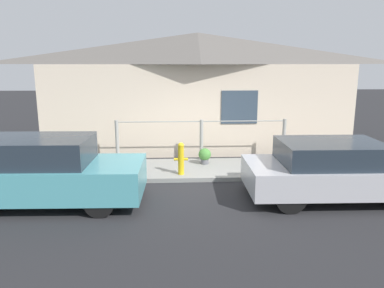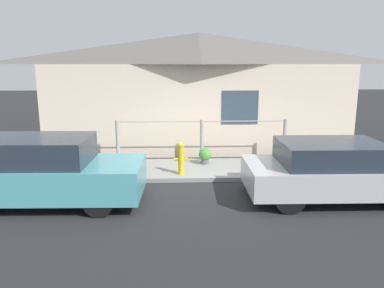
# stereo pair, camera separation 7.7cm
# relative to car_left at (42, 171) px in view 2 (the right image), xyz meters

# --- Properties ---
(ground_plane) EXTENTS (60.00, 60.00, 0.00)m
(ground_plane) POSITION_rel_car_left_xyz_m (3.49, 1.25, -0.69)
(ground_plane) COLOR #262628
(sidewalk) EXTENTS (24.00, 1.89, 0.11)m
(sidewalk) POSITION_rel_car_left_xyz_m (3.49, 2.19, -0.64)
(sidewalk) COLOR gray
(sidewalk) RESTS_ON ground_plane
(house) EXTENTS (9.99, 2.23, 3.79)m
(house) POSITION_rel_car_left_xyz_m (3.49, 4.65, 2.36)
(house) COLOR beige
(house) RESTS_ON ground_plane
(fence) EXTENTS (4.90, 0.10, 1.18)m
(fence) POSITION_rel_car_left_xyz_m (3.49, 2.99, 0.06)
(fence) COLOR #999993
(fence) RESTS_ON sidewalk
(car_left) EXTENTS (4.04, 1.72, 1.40)m
(car_left) POSITION_rel_car_left_xyz_m (0.00, 0.00, 0.00)
(car_left) COLOR teal
(car_left) RESTS_ON ground_plane
(car_right) EXTENTS (3.85, 1.78, 1.26)m
(car_right) POSITION_rel_car_left_xyz_m (6.11, -0.00, -0.06)
(car_right) COLOR #B7B7BC
(car_right) RESTS_ON ground_plane
(fire_hydrant) EXTENTS (0.35, 0.16, 0.82)m
(fire_hydrant) POSITION_rel_car_left_xyz_m (2.87, 1.59, -0.16)
(fire_hydrant) COLOR yellow
(fire_hydrant) RESTS_ON sidewalk
(potted_plant_near_hydrant) EXTENTS (0.35, 0.35, 0.45)m
(potted_plant_near_hydrant) POSITION_rel_car_left_xyz_m (3.55, 2.53, -0.34)
(potted_plant_near_hydrant) COLOR slate
(potted_plant_near_hydrant) RESTS_ON sidewalk
(potted_plant_by_fence) EXTENTS (0.33, 0.33, 0.43)m
(potted_plant_by_fence) POSITION_rel_car_left_xyz_m (-0.31, 2.55, -0.35)
(potted_plant_by_fence) COLOR slate
(potted_plant_by_fence) RESTS_ON sidewalk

